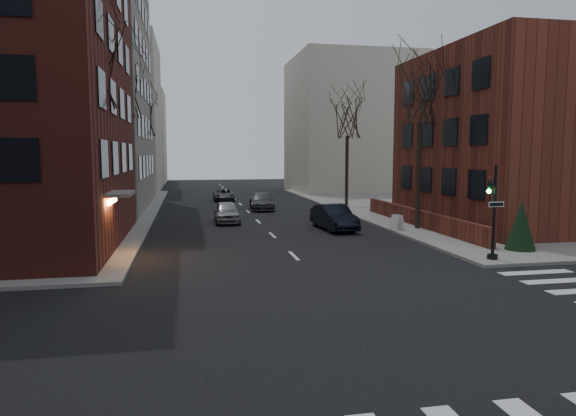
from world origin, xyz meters
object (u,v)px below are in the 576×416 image
object	(u,v)px
tree_right_b	(347,118)
tree_left_b	(123,89)
car_lane_gray	(262,201)
sandwich_board	(397,222)
tree_left_a	(90,66)
streetlamp_far	(151,157)
streetlamp_near	(128,160)
car_lane_far	(224,195)
tree_right_a	(421,95)
evergreen_shrub	(521,226)
car_lane_silver	(227,212)
traffic_signal	(493,218)
tree_left_c	(141,117)
parked_sedan	(334,217)

from	to	relation	value
tree_right_b	tree_left_b	bearing A→B (deg)	-161.18
car_lane_gray	sandwich_board	bearing A→B (deg)	-62.25
tree_left_a	streetlamp_far	distance (m)	28.32
streetlamp_near	car_lane_far	bearing A→B (deg)	68.35
tree_left_b	tree_right_a	bearing A→B (deg)	-24.44
tree_right_b	sandwich_board	distance (m)	16.16
tree_left_b	evergreen_shrub	xyz separation A→B (m)	(19.30, -15.32, -7.63)
tree_right_b	car_lane_silver	distance (m)	15.24
streetlamp_near	evergreen_shrub	size ratio (longest dim) A/B	2.77
tree_left_a	streetlamp_far	bearing A→B (deg)	88.77
streetlamp_far	car_lane_gray	distance (m)	14.81
traffic_signal	evergreen_shrub	distance (m)	3.13
tree_left_c	tree_right_a	xyz separation A→B (m)	(17.60, -22.00, 0.00)
tree_right_a	streetlamp_near	distance (m)	17.87
car_lane_far	sandwich_board	distance (m)	23.63
streetlamp_far	car_lane_gray	size ratio (longest dim) A/B	1.35
traffic_signal	sandwich_board	xyz separation A→B (m)	(-0.64, 8.51, -1.30)
tree_left_b	streetlamp_far	xyz separation A→B (m)	(0.60, 16.00, -4.68)
tree_left_a	evergreen_shrub	world-z (taller)	tree_left_a
car_lane_far	sandwich_board	world-z (taller)	car_lane_far
tree_right_a	car_lane_gray	distance (m)	16.87
tree_right_b	streetlamp_far	xyz separation A→B (m)	(-17.00, 10.00, -3.35)
traffic_signal	evergreen_shrub	bearing A→B (deg)	33.34
streetlamp_near	car_lane_silver	size ratio (longest dim) A/B	1.52
tree_right_b	evergreen_shrub	bearing A→B (deg)	-85.44
evergreen_shrub	sandwich_board	bearing A→B (deg)	115.13
traffic_signal	car_lane_far	xyz separation A→B (m)	(-9.18, 30.54, -1.33)
tree_left_b	tree_left_a	bearing A→B (deg)	-90.00
evergreen_shrub	tree_right_b	bearing A→B (deg)	94.56
traffic_signal	tree_right_b	world-z (taller)	tree_right_b
tree_right_a	car_lane_far	size ratio (longest dim) A/B	2.32
car_lane_far	streetlamp_near	bearing A→B (deg)	-110.64
tree_left_c	car_lane_silver	xyz separation A→B (m)	(6.68, -16.10, -7.32)
traffic_signal	tree_right_a	bearing A→B (deg)	84.53
parked_sedan	car_lane_far	bearing A→B (deg)	100.03
tree_left_b	tree_right_a	world-z (taller)	tree_left_b
traffic_signal	tree_left_b	world-z (taller)	tree_left_b
tree_left_a	tree_left_c	world-z (taller)	tree_left_a
car_lane_gray	sandwich_board	size ratio (longest dim) A/B	5.04
tree_right_a	car_lane_gray	bearing A→B (deg)	119.72
traffic_signal	tree_left_c	xyz separation A→B (m)	(-16.74, 31.01, 6.12)
traffic_signal	tree_right_b	bearing A→B (deg)	87.85
streetlamp_near	car_lane_gray	bearing A→B (deg)	44.11
streetlamp_far	car_lane_gray	xyz separation A→B (m)	(9.47, -10.82, -3.56)
parked_sedan	sandwich_board	world-z (taller)	parked_sedan
traffic_signal	parked_sedan	distance (m)	11.14
car_lane_silver	sandwich_board	size ratio (longest dim) A/B	4.46
tree_left_c	sandwich_board	distance (m)	28.64
parked_sedan	car_lane_gray	distance (m)	12.14
tree_left_b	car_lane_far	distance (m)	17.60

